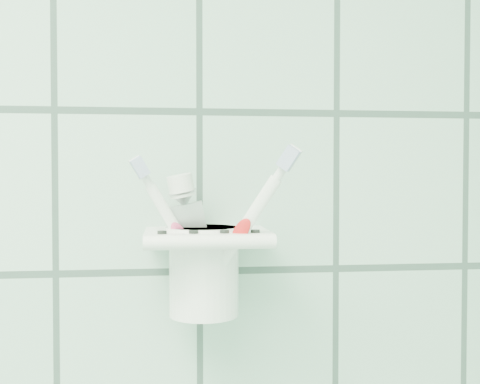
% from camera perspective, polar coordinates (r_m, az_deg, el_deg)
% --- Properties ---
extents(holder_bracket, '(0.13, 0.11, 0.04)m').
position_cam_1_polar(holder_bracket, '(0.65, -3.17, -4.41)').
color(holder_bracket, white).
rests_on(holder_bracket, wall_back).
extents(cup, '(0.08, 0.08, 0.10)m').
position_cam_1_polar(cup, '(0.66, -3.44, -7.15)').
color(cup, white).
rests_on(cup, holder_bracket).
extents(toothbrush_pink, '(0.09, 0.03, 0.18)m').
position_cam_1_polar(toothbrush_pink, '(0.66, -1.78, -2.72)').
color(toothbrush_pink, white).
rests_on(toothbrush_pink, cup).
extents(toothbrush_blue, '(0.04, 0.09, 0.19)m').
position_cam_1_polar(toothbrush_blue, '(0.67, -3.81, -2.39)').
color(toothbrush_blue, white).
rests_on(toothbrush_blue, cup).
extents(toothbrush_orange, '(0.10, 0.07, 0.20)m').
position_cam_1_polar(toothbrush_orange, '(0.64, -4.63, -1.89)').
color(toothbrush_orange, white).
rests_on(toothbrush_orange, cup).
extents(toothpaste_tube, '(0.06, 0.03, 0.15)m').
position_cam_1_polar(toothpaste_tube, '(0.66, -3.44, -3.53)').
color(toothpaste_tube, silver).
rests_on(toothpaste_tube, cup).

